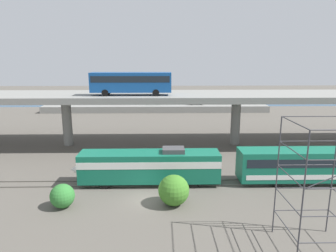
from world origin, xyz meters
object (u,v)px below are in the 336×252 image
(train_locomotive, at_px, (143,165))
(parked_car_3, at_px, (196,102))
(parked_car_0, at_px, (153,101))
(parked_car_1, at_px, (120,101))
(scaffolding_tower, at_px, (321,183))
(parked_car_4, at_px, (220,101))
(transit_bus_on_overpass, at_px, (131,82))
(parked_car_2, at_px, (237,100))

(train_locomotive, distance_m, parked_car_3, 49.96)
(parked_car_0, distance_m, parked_car_3, 11.67)
(parked_car_1, bearing_deg, scaffolding_tower, -70.13)
(parked_car_3, relative_size, parked_car_4, 0.89)
(parked_car_1, bearing_deg, parked_car_3, -4.39)
(transit_bus_on_overpass, height_order, parked_car_4, transit_bus_on_overpass)
(scaffolding_tower, height_order, parked_car_2, scaffolding_tower)
(transit_bus_on_overpass, relative_size, parked_car_2, 2.76)
(parked_car_0, distance_m, parked_car_2, 23.76)
(transit_bus_on_overpass, distance_m, parked_car_0, 36.55)
(parked_car_1, xyz_separation_m, parked_car_3, (20.67, -1.59, -0.00))
(scaffolding_tower, relative_size, parked_car_1, 2.16)
(parked_car_2, xyz_separation_m, parked_car_4, (-5.34, -2.66, 0.00))
(parked_car_3, xyz_separation_m, parked_car_4, (6.61, 0.87, 0.00))
(scaffolding_tower, xyz_separation_m, parked_car_0, (-13.58, 61.72, -2.76))
(parked_car_0, relative_size, parked_car_1, 1.03)
(transit_bus_on_overpass, bearing_deg, parked_car_4, 60.29)
(scaffolding_tower, relative_size, parked_car_3, 2.38)
(parked_car_0, bearing_deg, parked_car_1, -5.31)
(scaffolding_tower, distance_m, parked_car_0, 63.26)
(transit_bus_on_overpass, bearing_deg, parked_car_2, 56.17)
(parked_car_4, bearing_deg, parked_car_3, 7.48)
(parked_car_0, relative_size, parked_car_2, 1.05)
(parked_car_2, relative_size, parked_car_4, 0.96)
(train_locomotive, xyz_separation_m, scaffolding_tower, (13.30, -12.32, 3.02))
(scaffolding_tower, xyz_separation_m, parked_car_2, (10.01, 64.50, -2.76))
(transit_bus_on_overpass, bearing_deg, parked_car_0, 86.57)
(parked_car_0, bearing_deg, transit_bus_on_overpass, 86.57)
(parked_car_1, relative_size, parked_car_4, 0.98)
(train_locomotive, bearing_deg, scaffolding_tower, 137.18)
(scaffolding_tower, bearing_deg, parked_car_4, 85.68)
(parked_car_0, bearing_deg, parked_car_4, -179.62)
(scaffolding_tower, xyz_separation_m, parked_car_4, (4.67, 61.84, -2.76))
(parked_car_3, bearing_deg, scaffolding_tower, 91.82)
(train_locomotive, height_order, parked_car_1, train_locomotive)
(parked_car_1, xyz_separation_m, parked_car_4, (27.28, -0.72, 0.00))
(scaffolding_tower, relative_size, parked_car_2, 2.21)
(parked_car_3, bearing_deg, parked_car_2, -163.56)
(transit_bus_on_overpass, bearing_deg, scaffolding_tower, -58.95)
(transit_bus_on_overpass, relative_size, parked_car_1, 2.70)
(parked_car_1, bearing_deg, parked_car_0, -5.31)
(scaffolding_tower, xyz_separation_m, parked_car_1, (-22.61, 62.56, -2.76))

